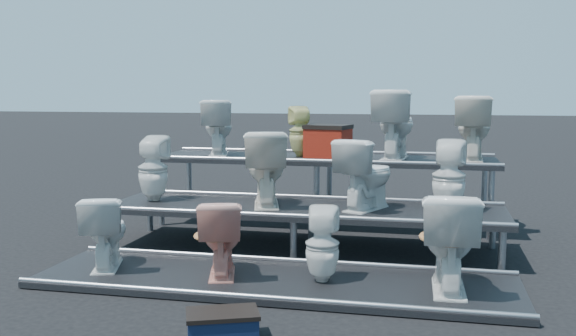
% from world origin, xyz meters
% --- Properties ---
extents(ground, '(80.00, 80.00, 0.00)m').
position_xyz_m(ground, '(0.00, 0.00, 0.00)').
color(ground, black).
rests_on(ground, ground).
extents(tier_front, '(4.20, 1.20, 0.06)m').
position_xyz_m(tier_front, '(0.00, -1.30, 0.03)').
color(tier_front, black).
rests_on(tier_front, ground).
extents(tier_mid, '(4.20, 1.20, 0.46)m').
position_xyz_m(tier_mid, '(0.00, 0.00, 0.23)').
color(tier_mid, black).
rests_on(tier_mid, ground).
extents(tier_back, '(4.20, 1.20, 0.86)m').
position_xyz_m(tier_back, '(0.00, 1.30, 0.43)').
color(tier_back, black).
rests_on(tier_back, ground).
extents(toilet_0, '(0.57, 0.75, 0.68)m').
position_xyz_m(toilet_0, '(-1.60, -1.30, 0.40)').
color(toilet_0, white).
rests_on(toilet_0, tier_front).
extents(toilet_1, '(0.55, 0.75, 0.68)m').
position_xyz_m(toilet_1, '(-0.48, -1.30, 0.40)').
color(toilet_1, '#E69886').
rests_on(toilet_1, tier_front).
extents(toilet_2, '(0.31, 0.32, 0.65)m').
position_xyz_m(toilet_2, '(0.43, -1.30, 0.38)').
color(toilet_2, white).
rests_on(toilet_2, tier_front).
extents(toilet_3, '(0.48, 0.81, 0.82)m').
position_xyz_m(toilet_3, '(1.47, -1.30, 0.47)').
color(toilet_3, white).
rests_on(toilet_3, tier_front).
extents(toilet_4, '(0.35, 0.35, 0.73)m').
position_xyz_m(toilet_4, '(-1.70, 0.00, 0.82)').
color(toilet_4, white).
rests_on(toilet_4, tier_mid).
extents(toilet_5, '(0.64, 0.88, 0.81)m').
position_xyz_m(toilet_5, '(-0.41, 0.00, 0.86)').
color(toilet_5, silver).
rests_on(toilet_5, tier_mid).
extents(toilet_6, '(0.67, 0.83, 0.74)m').
position_xyz_m(toilet_6, '(0.66, 0.00, 0.83)').
color(toilet_6, white).
rests_on(toilet_6, tier_mid).
extents(toilet_7, '(0.37, 0.38, 0.74)m').
position_xyz_m(toilet_7, '(1.49, 0.00, 0.83)').
color(toilet_7, white).
rests_on(toilet_7, tier_mid).
extents(toilet_8, '(0.57, 0.77, 0.71)m').
position_xyz_m(toilet_8, '(-1.39, 1.30, 1.21)').
color(toilet_8, white).
rests_on(toilet_8, tier_back).
extents(toilet_9, '(0.38, 0.38, 0.63)m').
position_xyz_m(toilet_9, '(-0.30, 1.30, 1.18)').
color(toilet_9, '#D4D085').
rests_on(toilet_9, tier_back).
extents(toilet_10, '(0.54, 0.86, 0.84)m').
position_xyz_m(toilet_10, '(0.87, 1.30, 1.28)').
color(toilet_10, white).
rests_on(toilet_10, tier_back).
extents(toilet_11, '(0.49, 0.78, 0.77)m').
position_xyz_m(toilet_11, '(1.79, 1.30, 1.24)').
color(toilet_11, silver).
rests_on(toilet_11, tier_back).
extents(red_crate, '(0.57, 0.50, 0.36)m').
position_xyz_m(red_crate, '(0.07, 1.22, 1.04)').
color(red_crate, maroon).
rests_on(red_crate, tier_back).
extents(step_stool, '(0.54, 0.44, 0.17)m').
position_xyz_m(step_stool, '(-0.04, -2.58, 0.08)').
color(step_stool, '#0E1733').
rests_on(step_stool, ground).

